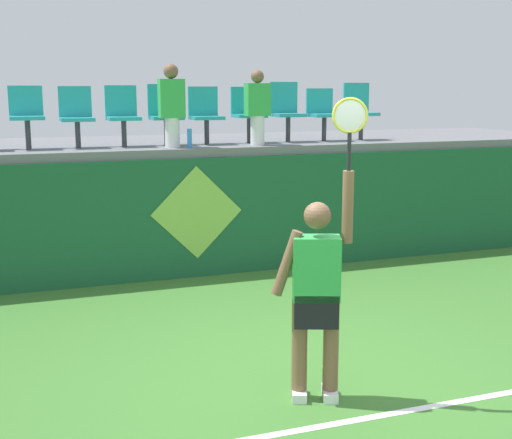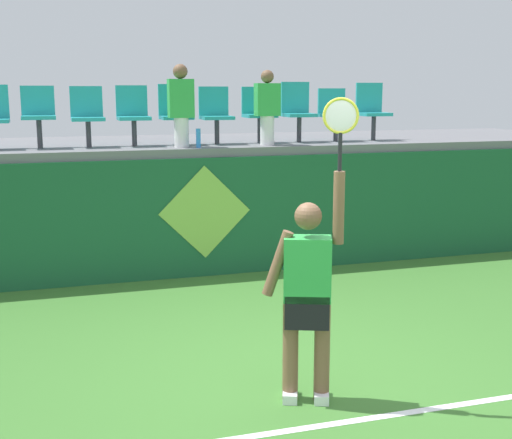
{
  "view_description": "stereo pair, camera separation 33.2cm",
  "coord_description": "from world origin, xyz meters",
  "px_view_note": "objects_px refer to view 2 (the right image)",
  "views": [
    {
      "loc": [
        -2.42,
        -5.23,
        2.56
      ],
      "look_at": [
        -0.07,
        1.32,
        1.23
      ],
      "focal_mm": 48.31,
      "sensor_mm": 36.0,
      "label": 1
    },
    {
      "loc": [
        -2.11,
        -5.33,
        2.56
      ],
      "look_at": [
        -0.07,
        1.32,
        1.23
      ],
      "focal_mm": 48.31,
      "sensor_mm": 36.0,
      "label": 2
    }
  ],
  "objects_px": {
    "tennis_player": "(308,291)",
    "water_bottle": "(198,138)",
    "stadium_chair_6": "(258,111)",
    "stadium_chair_3": "(133,112)",
    "spectator_1": "(267,106)",
    "stadium_chair_8": "(334,111)",
    "stadium_chair_5": "(215,112)",
    "stadium_chair_7": "(297,109)",
    "stadium_chair_9": "(372,109)",
    "spectator_0": "(181,104)",
    "stadium_chair_1": "(38,113)",
    "stadium_chair_4": "(175,112)",
    "stadium_chair_2": "(87,113)",
    "tennis_ball": "(321,368)"
  },
  "relations": [
    {
      "from": "stadium_chair_1",
      "to": "spectator_0",
      "type": "height_order",
      "value": "spectator_0"
    },
    {
      "from": "tennis_player",
      "to": "stadium_chair_1",
      "type": "bearing_deg",
      "value": 112.96
    },
    {
      "from": "water_bottle",
      "to": "stadium_chair_1",
      "type": "distance_m",
      "value": 2.18
    },
    {
      "from": "water_bottle",
      "to": "stadium_chair_7",
      "type": "distance_m",
      "value": 1.8
    },
    {
      "from": "stadium_chair_7",
      "to": "spectator_0",
      "type": "distance_m",
      "value": 1.91
    },
    {
      "from": "spectator_0",
      "to": "spectator_1",
      "type": "height_order",
      "value": "spectator_0"
    },
    {
      "from": "stadium_chair_4",
      "to": "water_bottle",
      "type": "bearing_deg",
      "value": -71.86
    },
    {
      "from": "tennis_player",
      "to": "water_bottle",
      "type": "bearing_deg",
      "value": 89.63
    },
    {
      "from": "spectator_0",
      "to": "stadium_chair_2",
      "type": "bearing_deg",
      "value": 160.4
    },
    {
      "from": "stadium_chair_7",
      "to": "stadium_chair_9",
      "type": "height_order",
      "value": "stadium_chair_7"
    },
    {
      "from": "stadium_chair_5",
      "to": "stadium_chair_7",
      "type": "relative_size",
      "value": 0.92
    },
    {
      "from": "stadium_chair_5",
      "to": "spectator_0",
      "type": "height_order",
      "value": "spectator_0"
    },
    {
      "from": "stadium_chair_5",
      "to": "stadium_chair_7",
      "type": "height_order",
      "value": "stadium_chair_7"
    },
    {
      "from": "tennis_player",
      "to": "stadium_chair_7",
      "type": "bearing_deg",
      "value": 70.68
    },
    {
      "from": "stadium_chair_2",
      "to": "spectator_1",
      "type": "xyz_separation_m",
      "value": [
        2.46,
        -0.43,
        0.09
      ]
    },
    {
      "from": "stadium_chair_1",
      "to": "tennis_player",
      "type": "bearing_deg",
      "value": -67.04
    },
    {
      "from": "water_bottle",
      "to": "stadium_chair_5",
      "type": "relative_size",
      "value": 0.32
    },
    {
      "from": "stadium_chair_2",
      "to": "stadium_chair_4",
      "type": "bearing_deg",
      "value": 0.13
    },
    {
      "from": "spectator_1",
      "to": "water_bottle",
      "type": "bearing_deg",
      "value": -170.61
    },
    {
      "from": "stadium_chair_5",
      "to": "spectator_0",
      "type": "distance_m",
      "value": 0.74
    },
    {
      "from": "tennis_ball",
      "to": "water_bottle",
      "type": "relative_size",
      "value": 0.25
    },
    {
      "from": "stadium_chair_9",
      "to": "spectator_0",
      "type": "height_order",
      "value": "spectator_0"
    },
    {
      "from": "stadium_chair_8",
      "to": "stadium_chair_6",
      "type": "bearing_deg",
      "value": 179.92
    },
    {
      "from": "tennis_player",
      "to": "stadium_chair_7",
      "type": "relative_size",
      "value": 2.79
    },
    {
      "from": "stadium_chair_4",
      "to": "stadium_chair_7",
      "type": "relative_size",
      "value": 0.96
    },
    {
      "from": "water_bottle",
      "to": "stadium_chair_9",
      "type": "height_order",
      "value": "stadium_chair_9"
    },
    {
      "from": "stadium_chair_3",
      "to": "stadium_chair_6",
      "type": "relative_size",
      "value": 1.02
    },
    {
      "from": "stadium_chair_4",
      "to": "stadium_chair_6",
      "type": "relative_size",
      "value": 1.04
    },
    {
      "from": "stadium_chair_1",
      "to": "stadium_chair_4",
      "type": "height_order",
      "value": "stadium_chair_4"
    },
    {
      "from": "stadium_chair_4",
      "to": "stadium_chair_8",
      "type": "bearing_deg",
      "value": -0.17
    },
    {
      "from": "water_bottle",
      "to": "stadium_chair_9",
      "type": "relative_size",
      "value": 0.3
    },
    {
      "from": "stadium_chair_4",
      "to": "stadium_chair_2",
      "type": "bearing_deg",
      "value": -179.87
    },
    {
      "from": "stadium_chair_1",
      "to": "stadium_chair_7",
      "type": "relative_size",
      "value": 0.93
    },
    {
      "from": "tennis_player",
      "to": "water_bottle",
      "type": "xyz_separation_m",
      "value": [
        0.03,
        4.2,
        0.94
      ]
    },
    {
      "from": "stadium_chair_6",
      "to": "stadium_chair_3",
      "type": "bearing_deg",
      "value": 179.89
    },
    {
      "from": "stadium_chair_8",
      "to": "tennis_player",
      "type": "bearing_deg",
      "value": -115.43
    },
    {
      "from": "spectator_1",
      "to": "stadium_chair_8",
      "type": "bearing_deg",
      "value": 19.34
    },
    {
      "from": "stadium_chair_7",
      "to": "stadium_chair_9",
      "type": "distance_m",
      "value": 1.23
    },
    {
      "from": "stadium_chair_8",
      "to": "tennis_ball",
      "type": "bearing_deg",
      "value": -114.38
    },
    {
      "from": "stadium_chair_9",
      "to": "stadium_chair_2",
      "type": "bearing_deg",
      "value": -179.96
    },
    {
      "from": "stadium_chair_3",
      "to": "stadium_chair_5",
      "type": "distance_m",
      "value": 1.19
    },
    {
      "from": "stadium_chair_5",
      "to": "stadium_chair_6",
      "type": "xyz_separation_m",
      "value": [
        0.65,
        -0.0,
        0.01
      ]
    },
    {
      "from": "stadium_chair_7",
      "to": "stadium_chair_9",
      "type": "relative_size",
      "value": 1.01
    },
    {
      "from": "stadium_chair_9",
      "to": "spectator_0",
      "type": "xyz_separation_m",
      "value": [
        -3.09,
        -0.44,
        0.1
      ]
    },
    {
      "from": "tennis_player",
      "to": "stadium_chair_9",
      "type": "height_order",
      "value": "stadium_chair_9"
    },
    {
      "from": "stadium_chair_9",
      "to": "stadium_chair_5",
      "type": "bearing_deg",
      "value": -179.92
    },
    {
      "from": "water_bottle",
      "to": "stadium_chair_1",
      "type": "height_order",
      "value": "stadium_chair_1"
    },
    {
      "from": "stadium_chair_1",
      "to": "stadium_chair_9",
      "type": "distance_m",
      "value": 4.95
    },
    {
      "from": "stadium_chair_5",
      "to": "stadium_chair_7",
      "type": "bearing_deg",
      "value": 0.19
    },
    {
      "from": "stadium_chair_3",
      "to": "spectator_1",
      "type": "height_order",
      "value": "spectator_1"
    }
  ]
}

